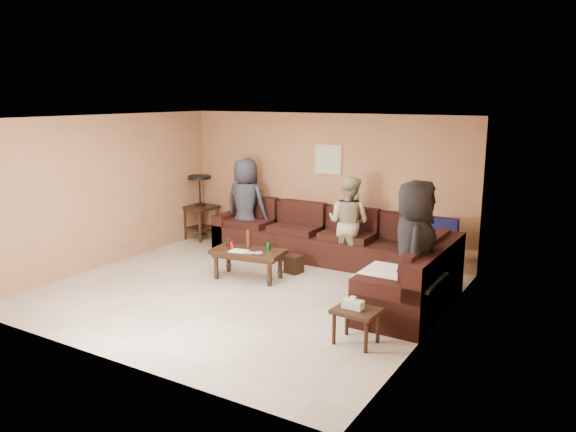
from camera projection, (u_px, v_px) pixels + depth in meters
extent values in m
plane|color=#B3A897|center=(243.00, 292.00, 8.18)|extent=(5.50, 5.50, 0.00)
cube|color=silver|center=(240.00, 122.00, 7.66)|extent=(5.50, 5.00, 0.10)
cube|color=#9D6F4A|center=(323.00, 184.00, 10.01)|extent=(5.50, 0.10, 2.50)
cube|color=#9D6F4A|center=(102.00, 248.00, 5.81)|extent=(5.50, 0.10, 2.50)
cube|color=#9D6F4A|center=(106.00, 191.00, 9.29)|extent=(0.10, 5.00, 2.50)
cube|color=#9D6F4A|center=(435.00, 231.00, 6.53)|extent=(0.10, 5.00, 2.50)
cube|color=black|center=(311.00, 245.00, 9.85)|extent=(3.70, 0.90, 0.45)
cube|color=black|center=(320.00, 217.00, 10.03)|extent=(3.70, 0.24, 0.45)
cube|color=black|center=(231.00, 228.00, 10.70)|extent=(0.24, 0.90, 0.63)
cube|color=black|center=(410.00, 293.00, 7.48)|extent=(0.90, 2.00, 0.45)
cube|color=black|center=(437.00, 264.00, 7.22)|extent=(0.24, 2.00, 0.45)
cube|color=black|center=(386.00, 307.00, 6.72)|extent=(0.90, 0.24, 0.63)
cube|color=#12133A|center=(443.00, 232.00, 8.58)|extent=(0.45, 0.14, 0.45)
cube|color=white|center=(400.00, 276.00, 7.03)|extent=(1.00, 0.85, 0.04)
cube|color=black|center=(248.00, 252.00, 8.68)|extent=(1.18, 0.71, 0.06)
cube|color=black|center=(248.00, 255.00, 8.69)|extent=(1.09, 0.62, 0.05)
cylinder|color=black|center=(216.00, 266.00, 8.71)|extent=(0.07, 0.07, 0.40)
cylinder|color=black|center=(270.00, 273.00, 8.37)|extent=(0.07, 0.07, 0.40)
cylinder|color=black|center=(229.00, 259.00, 9.08)|extent=(0.07, 0.07, 0.40)
cylinder|color=black|center=(280.00, 266.00, 8.74)|extent=(0.07, 0.07, 0.40)
cylinder|color=red|center=(232.00, 245.00, 8.70)|extent=(0.07, 0.07, 0.12)
cylinder|color=#157923|center=(268.00, 246.00, 8.64)|extent=(0.07, 0.07, 0.12)
cylinder|color=#36220C|center=(248.00, 239.00, 8.77)|extent=(0.07, 0.07, 0.28)
cylinder|color=black|center=(228.00, 243.00, 8.87)|extent=(0.08, 0.08, 0.11)
cube|color=silver|center=(239.00, 251.00, 8.60)|extent=(0.31, 0.26, 0.00)
cylinder|color=#E5519E|center=(249.00, 253.00, 8.50)|extent=(0.14, 0.14, 0.01)
cylinder|color=#E5519E|center=(258.00, 253.00, 8.50)|extent=(0.14, 0.14, 0.01)
cube|color=black|center=(200.00, 207.00, 11.04)|extent=(0.64, 0.64, 0.06)
cube|color=black|center=(201.00, 228.00, 11.13)|extent=(0.56, 0.56, 0.03)
cylinder|color=black|center=(185.00, 224.00, 11.08)|extent=(0.06, 0.06, 0.65)
cylinder|color=black|center=(200.00, 227.00, 10.80)|extent=(0.06, 0.06, 0.65)
cylinder|color=black|center=(202.00, 220.00, 11.41)|extent=(0.06, 0.06, 0.65)
cylinder|color=black|center=(217.00, 223.00, 11.13)|extent=(0.06, 0.06, 0.65)
cylinder|color=black|center=(200.00, 205.00, 11.03)|extent=(0.20, 0.20, 0.03)
cylinder|color=black|center=(200.00, 191.00, 10.97)|extent=(0.03, 0.03, 0.53)
cylinder|color=black|center=(199.00, 177.00, 10.91)|extent=(0.45, 0.45, 0.06)
cube|color=black|center=(356.00, 311.00, 6.39)|extent=(0.53, 0.44, 0.05)
cylinder|color=black|center=(334.00, 328.00, 6.42)|extent=(0.05, 0.05, 0.40)
cylinder|color=black|center=(366.00, 336.00, 6.20)|extent=(0.05, 0.05, 0.40)
cylinder|color=black|center=(347.00, 319.00, 6.67)|extent=(0.05, 0.05, 0.40)
cylinder|color=black|center=(378.00, 327.00, 6.45)|extent=(0.05, 0.05, 0.40)
cube|color=silver|center=(353.00, 304.00, 6.40)|extent=(0.25, 0.13, 0.10)
cube|color=silver|center=(353.00, 298.00, 6.39)|extent=(0.06, 0.04, 0.05)
cube|color=black|center=(294.00, 264.00, 9.02)|extent=(0.27, 0.27, 0.29)
cube|color=tan|center=(328.00, 159.00, 9.85)|extent=(0.52, 0.03, 0.52)
cube|color=beige|center=(328.00, 159.00, 9.84)|extent=(0.44, 0.01, 0.44)
imported|color=#282B37|center=(246.00, 204.00, 10.34)|extent=(0.86, 0.59, 1.68)
imported|color=tan|center=(348.00, 223.00, 9.15)|extent=(0.78, 0.63, 1.54)
imported|color=black|center=(414.00, 251.00, 7.03)|extent=(0.82, 1.01, 1.79)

